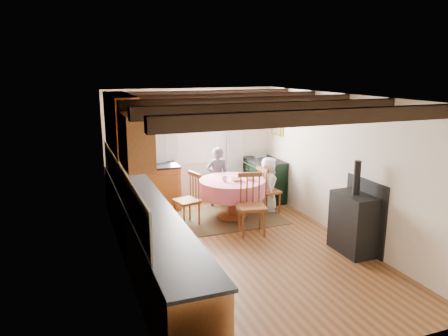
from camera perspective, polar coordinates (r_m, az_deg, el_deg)
name	(u,v)px	position (r m, az deg, el deg)	size (l,w,h in m)	color
floor	(242,249)	(6.89, 2.39, -10.80)	(3.60, 5.50, 0.00)	brown
ceiling	(243,96)	(6.30, 2.60, 9.54)	(3.60, 5.50, 0.00)	white
wall_back	(191,146)	(9.03, -4.37, 2.97)	(3.60, 0.00, 2.40)	silver
wall_front	(358,245)	(4.23, 17.44, -9.72)	(3.60, 0.00, 2.40)	silver
wall_left	(122,188)	(6.04, -13.45, -2.55)	(0.00, 5.50, 2.40)	silver
wall_right	(342,167)	(7.37, 15.48, 0.17)	(0.00, 5.50, 2.40)	silver
beam_a	(319,117)	(4.55, 12.61, 6.65)	(3.60, 0.16, 0.16)	black
beam_b	(275,109)	(5.41, 6.80, 7.89)	(3.60, 0.16, 0.16)	black
beam_c	(243,103)	(6.31, 2.59, 8.72)	(3.60, 0.16, 0.16)	black
beam_d	(220,98)	(7.24, -0.57, 9.32)	(3.60, 0.16, 0.16)	black
beam_e	(202,95)	(8.18, -3.00, 9.76)	(3.60, 0.16, 0.16)	black
splash_left	(121,182)	(6.33, -13.62, -1.84)	(0.02, 4.50, 0.55)	beige
splash_back	(144,149)	(8.79, -10.60, 2.50)	(1.40, 0.02, 0.55)	beige
base_cabinet_left	(146,236)	(6.32, -10.35, -8.95)	(0.60, 5.30, 0.88)	#A46027
base_cabinet_back	(146,189)	(8.68, -10.39, -2.78)	(1.30, 0.60, 0.88)	#A46027
worktop_left	(146,206)	(6.17, -10.34, -4.98)	(0.64, 5.30, 0.04)	black
worktop_back	(145,167)	(8.55, -10.49, 0.15)	(1.30, 0.64, 0.04)	black
wall_cabinet_glass	(120,122)	(7.09, -13.68, 5.94)	(0.34, 1.80, 0.90)	#A46027
wall_cabinet_solid	(136,140)	(5.62, -11.71, 3.69)	(0.34, 0.90, 0.70)	#A46027
window_frame	(196,127)	(8.98, -3.77, 5.51)	(1.34, 0.03, 1.54)	white
window_pane	(196,127)	(8.98, -3.78, 5.51)	(1.20, 0.01, 1.40)	white
curtain_left	(157,154)	(8.77, -8.88, 1.88)	(0.35, 0.10, 2.10)	silver
curtain_right	(235,148)	(9.26, 1.47, 2.64)	(0.35, 0.10, 2.10)	silver
curtain_rod	(197,98)	(8.84, -3.67, 9.30)	(0.03, 0.03, 2.00)	black
wall_picture	(277,121)	(9.20, 7.09, 6.25)	(0.04, 0.50, 0.60)	gold
wall_plate	(238,120)	(9.27, 1.91, 6.40)	(0.30, 0.30, 0.02)	silver
rug	(232,217)	(8.25, 1.08, -6.59)	(1.85, 1.44, 0.01)	#403429
dining_table	(232,199)	(8.13, 1.09, -4.14)	(1.25, 1.25, 0.75)	#C56986
chair_near	(252,205)	(7.32, 3.77, -4.92)	(0.45, 0.47, 1.06)	brown
chair_left	(187,199)	(7.80, -4.99, -4.15)	(0.41, 0.43, 0.96)	brown
chair_right	(269,190)	(8.47, 6.00, -2.87)	(0.40, 0.42, 0.93)	brown
aga_range	(264,179)	(9.25, 5.37, -1.53)	(0.64, 0.99, 0.91)	black
cast_iron_stove	(355,207)	(6.84, 17.05, -5.04)	(0.44, 0.73, 1.46)	black
child_far	(217,177)	(8.78, -0.92, -1.17)	(0.45, 0.30, 1.24)	#3A3B46
child_right	(268,184)	(8.52, 5.91, -2.20)	(0.53, 0.35, 1.09)	silver
bowl_a	(237,179)	(7.94, 1.73, -1.54)	(0.23, 0.23, 0.06)	silver
bowl_b	(251,179)	(8.00, 3.62, -1.46)	(0.18, 0.18, 0.06)	silver
cup	(225,179)	(7.89, 0.07, -1.47)	(0.11, 0.11, 0.10)	silver
canister_tall	(126,161)	(8.51, -13.01, 0.92)	(0.14, 0.14, 0.24)	#262628
canister_wide	(146,161)	(8.59, -10.36, 0.96)	(0.16, 0.16, 0.18)	#262628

